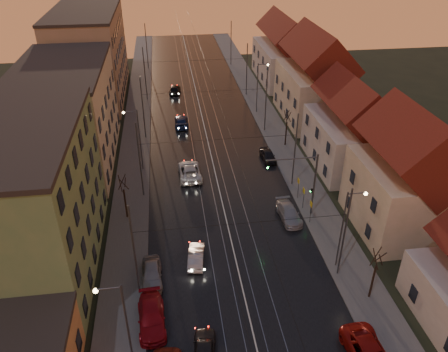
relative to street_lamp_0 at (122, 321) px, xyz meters
name	(u,v)px	position (x,y,z in m)	size (l,w,h in m)	color
road	(205,131)	(9.10, 38.00, -4.87)	(16.00, 120.00, 0.04)	black
sidewalk_left	(136,135)	(-0.90, 38.00, -4.81)	(4.00, 120.00, 0.15)	#4C4C4C
sidewalk_right	(272,127)	(19.10, 38.00, -4.81)	(4.00, 120.00, 0.15)	#4C4C4C
tram_rail_0	(190,132)	(6.90, 38.00, -4.83)	(0.06, 120.00, 0.03)	gray
tram_rail_1	(200,132)	(8.33, 38.00, -4.83)	(0.06, 120.00, 0.03)	gray
tram_rail_2	(211,131)	(9.87, 38.00, -4.83)	(0.06, 120.00, 0.03)	gray
tram_rail_3	(220,130)	(11.30, 38.00, -4.83)	(0.06, 120.00, 0.03)	gray
apartment_left_1	(26,204)	(-8.40, 12.00, 1.61)	(10.00, 18.00, 13.00)	#5C8655
apartment_left_2	(68,116)	(-8.40, 32.00, 1.11)	(10.00, 20.00, 12.00)	#BAAD90
apartment_left_3	(91,55)	(-8.40, 56.00, 2.11)	(10.00, 24.00, 14.00)	#8E7A5C
house_right_1	(407,180)	(26.10, 13.00, 0.56)	(8.67, 10.20, 10.80)	#C2B895
house_right_2	(353,130)	(26.10, 26.00, -0.24)	(9.18, 12.24, 9.20)	#BCB6AE
house_right_3	(315,81)	(26.10, 41.00, 0.92)	(9.18, 14.28, 11.50)	#C2B895
house_right_4	(285,54)	(26.10, 59.00, 0.16)	(9.18, 16.32, 10.00)	#BCB6AE
catenary_pole_l_1	(134,253)	(0.50, 7.00, -0.39)	(0.16, 0.16, 9.00)	#595B60
catenary_pole_r_1	(344,234)	(17.70, 7.00, -0.39)	(0.16, 0.16, 9.00)	#595B60
catenary_pole_l_2	(140,161)	(0.50, 22.00, -0.39)	(0.16, 0.16, 9.00)	#595B60
catenary_pole_r_2	(295,151)	(17.70, 22.00, -0.39)	(0.16, 0.16, 9.00)	#595B60
catenary_pole_l_3	(143,108)	(0.50, 37.00, -0.39)	(0.16, 0.16, 9.00)	#595B60
catenary_pole_r_3	(266,102)	(17.70, 37.00, -0.39)	(0.16, 0.16, 9.00)	#595B60
catenary_pole_l_4	(145,74)	(0.50, 52.00, -0.39)	(0.16, 0.16, 9.00)	#595B60
catenary_pole_r_4	(247,70)	(17.70, 52.00, -0.39)	(0.16, 0.16, 9.00)	#595B60
catenary_pole_l_5	(147,47)	(0.50, 70.00, -0.39)	(0.16, 0.16, 9.00)	#595B60
catenary_pole_r_5	(231,44)	(17.70, 70.00, -0.39)	(0.16, 0.16, 9.00)	#595B60
street_lamp_0	(122,321)	(0.00, 0.00, 0.00)	(1.75, 0.32, 8.00)	#595B60
street_lamp_1	(346,223)	(18.21, 8.00, 0.00)	(1.75, 0.32, 8.00)	#595B60
street_lamp_2	(137,134)	(0.00, 28.00, 0.00)	(1.75, 0.32, 8.00)	#595B60
street_lamp_3	(259,83)	(18.21, 44.00, 0.00)	(1.75, 0.32, 8.00)	#595B60
traffic_light_mast	(306,178)	(17.10, 16.00, -0.29)	(5.30, 0.32, 7.20)	#595B60
bare_tree_0	(125,198)	(-1.09, 18.00, -2.40)	(1.09, 1.09, 5.11)	black
bare_tree_1	(374,275)	(19.31, 4.00, -2.40)	(1.09, 1.09, 5.11)	black
bare_tree_2	(286,129)	(19.51, 32.00, -2.40)	(1.09, 1.09, 5.11)	black
driving_car_0	(204,350)	(5.26, 0.26, -4.20)	(1.63, 4.04, 1.38)	black
driving_car_1	(196,256)	(5.51, 10.35, -4.25)	(1.36, 3.89, 1.28)	#A9A9AF
driving_car_2	(190,171)	(5.95, 25.53, -4.12)	(2.55, 5.53, 1.54)	silver
driving_car_3	(181,121)	(5.76, 40.54, -4.18)	(1.98, 4.87, 1.41)	#182448
driving_car_4	(175,89)	(5.35, 54.66, -4.14)	(1.76, 4.38, 1.49)	black
parked_left_2	(152,317)	(1.53, 3.74, -4.16)	(2.04, 5.01, 1.45)	maroon
parked_left_3	(152,274)	(1.52, 8.49, -4.15)	(1.74, 4.32, 1.47)	gray
parked_right_1	(289,213)	(15.58, 15.62, -4.22)	(1.88, 4.62, 1.34)	#A8A8AE
parked_right_2	(268,155)	(16.23, 28.32, -4.22)	(1.57, 3.90, 1.33)	black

